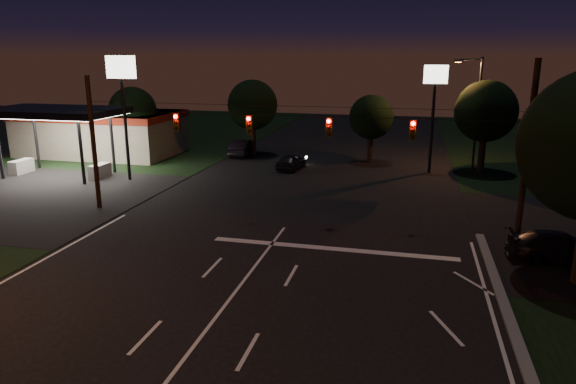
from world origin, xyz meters
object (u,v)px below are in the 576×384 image
(utility_pole_right, at_px, (516,239))
(car_cross, at_px, (561,247))
(car_oncoming_b, at_px, (241,147))
(car_oncoming_a, at_px, (291,161))

(utility_pole_right, height_order, car_cross, utility_pole_right)
(utility_pole_right, height_order, car_oncoming_b, utility_pole_right)
(car_oncoming_a, xyz_separation_m, car_cross, (16.40, -16.20, 0.01))
(car_oncoming_a, bearing_deg, car_oncoming_b, -31.45)
(utility_pole_right, bearing_deg, car_oncoming_b, 138.65)
(utility_pole_right, distance_m, car_cross, 3.03)
(car_oncoming_b, bearing_deg, car_oncoming_a, 134.69)
(utility_pole_right, distance_m, car_oncoming_b, 27.99)
(car_oncoming_a, relative_size, car_oncoming_b, 0.86)
(utility_pole_right, bearing_deg, car_oncoming_a, 137.89)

